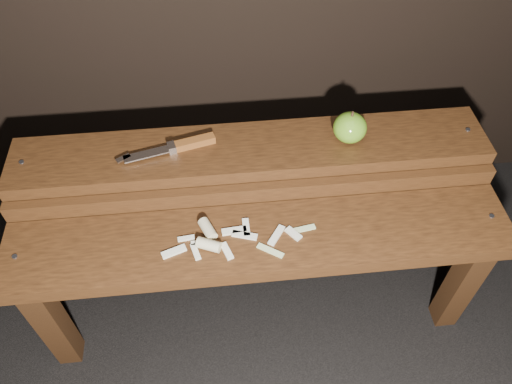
{
  "coord_description": "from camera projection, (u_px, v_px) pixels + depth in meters",
  "views": [
    {
      "loc": [
        -0.08,
        -0.72,
        1.37
      ],
      "look_at": [
        0.0,
        0.06,
        0.45
      ],
      "focal_mm": 35.0,
      "sensor_mm": 36.0,
      "label": 1
    }
  ],
  "objects": [
    {
      "name": "bench_rear_tier",
      "position": [
        252.0,
        170.0,
        1.31
      ],
      "size": [
        1.2,
        0.21,
        0.5
      ],
      "color": "black",
      "rests_on": "ground"
    },
    {
      "name": "ground",
      "position": [
        258.0,
        303.0,
        1.52
      ],
      "size": [
        60.0,
        60.0,
        0.0
      ],
      "primitive_type": "plane",
      "color": "black"
    },
    {
      "name": "apple_scraps",
      "position": [
        221.0,
        238.0,
        1.15
      ],
      "size": [
        0.36,
        0.12,
        0.03
      ],
      "color": "beige",
      "rests_on": "bench_front_tier"
    },
    {
      "name": "apple",
      "position": [
        350.0,
        128.0,
        1.23
      ],
      "size": [
        0.08,
        0.08,
        0.09
      ],
      "color": "#5C901D",
      "rests_on": "bench_rear_tier"
    },
    {
      "name": "knife",
      "position": [
        183.0,
        145.0,
        1.23
      ],
      "size": [
        0.25,
        0.08,
        0.02
      ],
      "color": "brown",
      "rests_on": "bench_rear_tier"
    },
    {
      "name": "bench_front_tier",
      "position": [
        261.0,
        256.0,
        1.21
      ],
      "size": [
        1.2,
        0.2,
        0.42
      ],
      "color": "black",
      "rests_on": "ground"
    }
  ]
}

